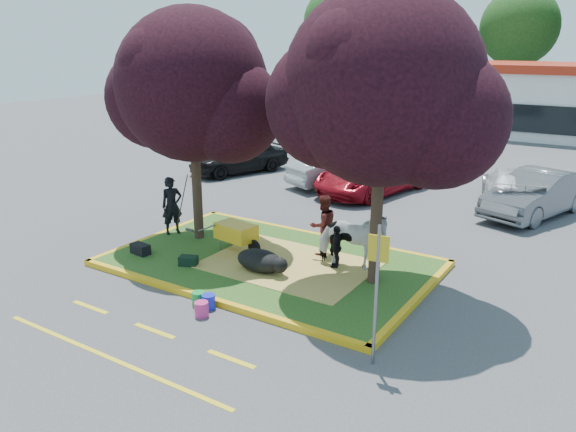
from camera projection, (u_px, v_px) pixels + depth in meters
The scene contains 32 objects.
ground at pixel (270, 265), 14.92m from camera, with size 90.00×90.00×0.00m, color #424244.
median_island at pixel (270, 263), 14.90m from camera, with size 8.00×5.00×0.15m, color #224B17.
curb_near at pixel (206, 299), 12.83m from camera, with size 8.30×0.16×0.15m, color gold.
curb_far at pixel (318, 236), 16.98m from camera, with size 8.30×0.16×0.15m, color gold.
curb_left at pixel (159, 236), 17.00m from camera, with size 0.16×5.30×0.15m, color gold.
curb_right at pixel (417, 299), 12.80m from camera, with size 0.16×5.30×0.15m, color gold.
straw_bedding at pixel (289, 265), 14.57m from camera, with size 4.20×3.00×0.01m, color #CDBA54.
tree_purple_left at pixel (192, 93), 15.36m from camera, with size 5.06×4.20×6.51m.
tree_purple_right at pixel (383, 96), 12.21m from camera, with size 5.30×4.40×6.82m.
fire_lane_stripe_a at pixel (90, 307), 12.57m from camera, with size 1.10×0.12×0.01m, color yellow.
fire_lane_stripe_b at pixel (155, 331), 11.54m from camera, with size 1.10×0.12×0.01m, color yellow.
fire_lane_stripe_c at pixel (231, 359), 10.52m from camera, with size 1.10×0.12×0.01m, color yellow.
fire_lane_long at pixel (108, 357), 10.58m from camera, with size 6.00×0.10×0.01m, color yellow.
retail_building at pixel (543, 98), 35.74m from camera, with size 20.40×8.40×4.40m.
treeline at pixel (564, 13), 42.25m from camera, with size 46.58×7.80×14.63m.
cow at pixel (352, 240), 14.11m from camera, with size 0.83×1.82×1.54m, color silver.
calf at pixel (260, 261), 14.09m from camera, with size 1.31×0.74×0.57m, color black.
handler at pixel (172, 206), 16.73m from camera, with size 0.63×0.41×1.73m, color black.
visitor_a at pixel (323, 225), 15.06m from camera, with size 0.81×0.63×1.66m, color #491815.
visitor_b at pixel (337, 247), 14.26m from camera, with size 0.66×0.27×1.13m, color black.
wheelbarrow at pixel (236, 232), 15.46m from camera, with size 2.02×0.83×0.76m.
gear_bag_dark at pixel (140, 249), 15.29m from camera, with size 0.55×0.30×0.28m, color black.
gear_bag_green at pixel (188, 261), 14.52m from camera, with size 0.46×0.29×0.25m, color black.
sign_post at pixel (377, 280), 9.87m from camera, with size 0.38×0.08×2.70m.
bucket_green at pixel (198, 299), 12.64m from camera, with size 0.29×0.29×0.31m, color #179635.
bucket_pink at pixel (202, 309), 12.12m from camera, with size 0.31×0.31×0.33m, color #CD2D77.
bucket_blue at pixel (209, 302), 12.48m from camera, with size 0.30×0.30×0.33m, color #1A25D6.
car_black at pixel (239, 156), 25.34m from camera, with size 1.84×4.57×1.56m, color black.
car_silver at pixel (335, 169), 23.15m from camera, with size 1.45×4.17×1.37m, color #A2A6AA.
car_red at pixel (371, 175), 21.91m from camera, with size 2.40×5.19×1.44m, color maroon.
car_white at pixel (512, 187), 20.18m from camera, with size 1.95×4.79×1.39m, color silver.
car_grey at pixel (536, 194), 18.99m from camera, with size 1.63×4.68×1.54m, color #53565A.
Camera 1 is at (7.88, -11.41, 5.69)m, focal length 35.00 mm.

